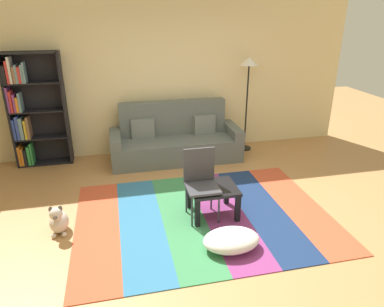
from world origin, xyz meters
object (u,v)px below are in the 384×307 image
at_px(coffee_table, 213,192).
at_px(pouf, 231,240).
at_px(couch, 175,141).
at_px(dog, 59,221).
at_px(tv_remote, 207,185).
at_px(standing_lamp, 249,73).
at_px(bookshelf, 30,111).
at_px(folding_chair, 201,178).

xyz_separation_m(coffee_table, pouf, (0.01, -0.73, -0.21)).
distance_m(couch, dog, 2.64).
bearing_deg(tv_remote, standing_lamp, 57.18).
relative_size(bookshelf, pouf, 2.94).
bearing_deg(pouf, dog, 158.31).
relative_size(bookshelf, tv_remote, 12.62).
distance_m(bookshelf, pouf, 4.00).
distance_m(coffee_table, tv_remote, 0.13).
bearing_deg(tv_remote, coffee_table, -40.65).
xyz_separation_m(pouf, tv_remote, (-0.08, 0.79, 0.30)).
bearing_deg(folding_chair, pouf, -65.33).
height_order(couch, coffee_table, couch).
bearing_deg(coffee_table, tv_remote, 139.95).
distance_m(couch, pouf, 2.72).
height_order(pouf, tv_remote, tv_remote).
bearing_deg(bookshelf, folding_chair, -43.46).
bearing_deg(pouf, bookshelf, 129.99).
distance_m(dog, standing_lamp, 4.00).
distance_m(coffee_table, dog, 1.91).
relative_size(couch, tv_remote, 15.07).
xyz_separation_m(couch, standing_lamp, (1.37, 0.16, 1.11)).
height_order(dog, folding_chair, folding_chair).
height_order(coffee_table, folding_chair, folding_chair).
height_order(couch, bookshelf, bookshelf).
distance_m(pouf, folding_chair, 0.89).
distance_m(bookshelf, dog, 2.44).
relative_size(pouf, dog, 1.62).
bearing_deg(coffee_table, pouf, -89.42).
xyz_separation_m(couch, pouf, (0.14, -2.71, -0.22)).
relative_size(coffee_table, standing_lamp, 0.35).
distance_m(pouf, dog, 2.06).
xyz_separation_m(bookshelf, coffee_table, (2.51, -2.26, -0.61)).
bearing_deg(pouf, folding_chair, 102.00).
height_order(bookshelf, folding_chair, bookshelf).
bearing_deg(dog, folding_chair, 0.27).
distance_m(bookshelf, folding_chair, 3.26).
bearing_deg(pouf, standing_lamp, 66.76).
xyz_separation_m(couch, tv_remote, (0.07, -1.91, 0.08)).
relative_size(tv_remote, folding_chair, 0.17).
xyz_separation_m(standing_lamp, tv_remote, (-1.31, -2.08, -1.02)).
bearing_deg(standing_lamp, bookshelf, 178.08).
xyz_separation_m(couch, bookshelf, (-2.37, 0.29, 0.61)).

